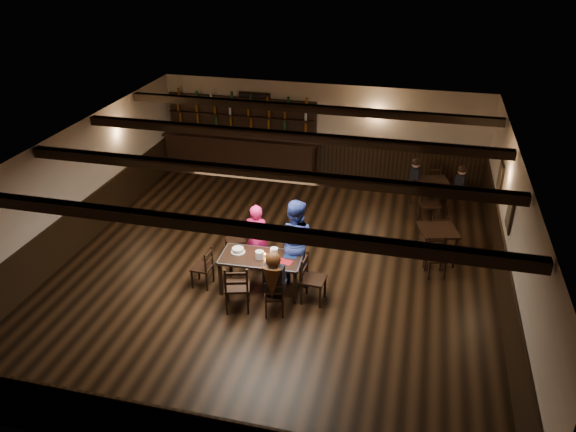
% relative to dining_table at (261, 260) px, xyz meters
% --- Properties ---
extents(ground, '(10.00, 10.00, 0.00)m').
position_rel_dining_table_xyz_m(ground, '(0.08, 0.79, -0.67)').
color(ground, black).
rests_on(ground, ground).
extents(room_shell, '(9.02, 10.02, 2.71)m').
position_rel_dining_table_xyz_m(room_shell, '(0.08, 0.83, 1.07)').
color(room_shell, beige).
rests_on(room_shell, ground).
extents(dining_table, '(1.62, 0.85, 0.75)m').
position_rel_dining_table_xyz_m(dining_table, '(0.00, 0.00, 0.00)').
color(dining_table, black).
rests_on(dining_table, ground).
extents(chair_near_left, '(0.56, 0.55, 0.98)m').
position_rel_dining_table_xyz_m(chair_near_left, '(-0.24, -0.78, -0.10)').
color(chair_near_left, black).
rests_on(chair_near_left, ground).
extents(chair_near_right, '(0.44, 0.43, 0.77)m').
position_rel_dining_table_xyz_m(chair_near_right, '(0.46, -0.75, -0.22)').
color(chair_near_right, black).
rests_on(chair_near_right, ground).
extents(chair_end_left, '(0.38, 0.40, 0.83)m').
position_rel_dining_table_xyz_m(chair_end_left, '(-1.12, -0.14, -0.19)').
color(chair_end_left, black).
rests_on(chair_end_left, ground).
extents(chair_end_right, '(0.46, 0.48, 0.97)m').
position_rel_dining_table_xyz_m(chair_end_right, '(0.98, -0.12, -0.11)').
color(chair_end_right, black).
rests_on(chair_end_right, ground).
extents(chair_far_pushed, '(0.53, 0.53, 0.85)m').
position_rel_dining_table_xyz_m(chair_far_pushed, '(-0.94, 1.12, -0.18)').
color(chair_far_pushed, black).
rests_on(chair_far_pushed, ground).
extents(woman_pink, '(0.58, 0.40, 1.51)m').
position_rel_dining_table_xyz_m(woman_pink, '(-0.29, 0.68, 0.08)').
color(woman_pink, '#E9295C').
rests_on(woman_pink, ground).
extents(man_blue, '(0.93, 0.75, 1.79)m').
position_rel_dining_table_xyz_m(man_blue, '(0.55, 0.49, 0.22)').
color(man_blue, navy).
rests_on(man_blue, ground).
extents(seated_person, '(0.37, 0.55, 0.90)m').
position_rel_dining_table_xyz_m(seated_person, '(0.44, -0.71, 0.19)').
color(seated_person, black).
rests_on(seated_person, ground).
extents(cake, '(0.28, 0.28, 0.09)m').
position_rel_dining_table_xyz_m(cake, '(-0.49, 0.07, 0.12)').
color(cake, white).
rests_on(cake, dining_table).
extents(plate_stack_a, '(0.16, 0.16, 0.15)m').
position_rel_dining_table_xyz_m(plate_stack_a, '(-0.02, -0.05, 0.16)').
color(plate_stack_a, white).
rests_on(plate_stack_a, dining_table).
extents(plate_stack_b, '(0.15, 0.15, 0.18)m').
position_rel_dining_table_xyz_m(plate_stack_b, '(0.24, 0.09, 0.17)').
color(plate_stack_b, white).
rests_on(plate_stack_b, dining_table).
extents(tea_light, '(0.05, 0.05, 0.06)m').
position_rel_dining_table_xyz_m(tea_light, '(0.06, 0.07, 0.10)').
color(tea_light, '#A5A8AD').
rests_on(tea_light, dining_table).
extents(salt_shaker, '(0.04, 0.04, 0.10)m').
position_rel_dining_table_xyz_m(salt_shaker, '(0.37, -0.06, 0.13)').
color(salt_shaker, silver).
rests_on(salt_shaker, dining_table).
extents(pepper_shaker, '(0.03, 0.03, 0.08)m').
position_rel_dining_table_xyz_m(pepper_shaker, '(0.38, -0.05, 0.12)').
color(pepper_shaker, '#A5A8AD').
rests_on(pepper_shaker, dining_table).
extents(drink_glass, '(0.08, 0.08, 0.12)m').
position_rel_dining_table_xyz_m(drink_glass, '(0.27, 0.08, 0.14)').
color(drink_glass, silver).
rests_on(drink_glass, dining_table).
extents(menu_red, '(0.31, 0.25, 0.00)m').
position_rel_dining_table_xyz_m(menu_red, '(0.49, -0.06, 0.08)').
color(menu_red, maroon).
rests_on(menu_red, dining_table).
extents(menu_blue, '(0.27, 0.20, 0.00)m').
position_rel_dining_table_xyz_m(menu_blue, '(0.55, 0.16, 0.08)').
color(menu_blue, '#0E1C46').
rests_on(menu_blue, dining_table).
extents(bar_counter, '(4.50, 0.70, 2.20)m').
position_rel_dining_table_xyz_m(bar_counter, '(-2.20, 5.51, 0.05)').
color(bar_counter, black).
rests_on(bar_counter, ground).
extents(back_table_a, '(0.93, 0.93, 0.75)m').
position_rel_dining_table_xyz_m(back_table_a, '(3.33, 1.95, -0.03)').
color(back_table_a, black).
rests_on(back_table_a, ground).
extents(back_table_b, '(1.09, 1.09, 0.75)m').
position_rel_dining_table_xyz_m(back_table_b, '(3.14, 4.42, -0.02)').
color(back_table_b, black).
rests_on(back_table_b, ground).
extents(bg_patron_left, '(0.26, 0.39, 0.77)m').
position_rel_dining_table_xyz_m(bg_patron_left, '(2.72, 4.66, 0.18)').
color(bg_patron_left, black).
rests_on(bg_patron_left, ground).
extents(bg_patron_right, '(0.30, 0.40, 0.74)m').
position_rel_dining_table_xyz_m(bg_patron_right, '(3.84, 4.52, 0.16)').
color(bg_patron_right, black).
rests_on(bg_patron_right, ground).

